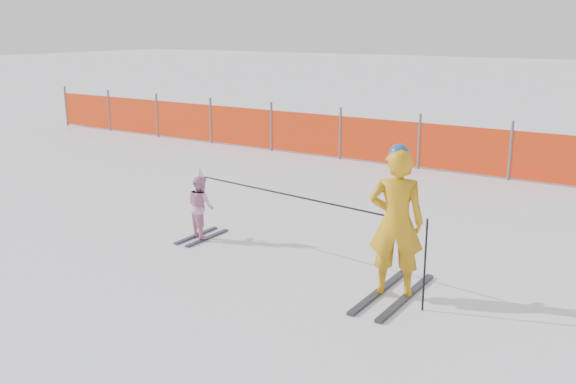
% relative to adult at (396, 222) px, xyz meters
% --- Properties ---
extents(ground, '(120.00, 120.00, 0.00)m').
position_rel_adult_xyz_m(ground, '(-1.65, -0.27, -0.92)').
color(ground, white).
rests_on(ground, ground).
extents(adult, '(0.75, 1.58, 1.84)m').
position_rel_adult_xyz_m(adult, '(0.00, 0.00, 0.00)').
color(adult, black).
rests_on(adult, ground).
extents(child, '(0.56, 0.94, 1.13)m').
position_rel_adult_xyz_m(child, '(-3.34, 0.42, -0.40)').
color(child, black).
rests_on(child, ground).
extents(ski_poles, '(3.68, 0.63, 1.09)m').
position_rel_adult_xyz_m(ski_poles, '(-1.12, 0.10, -0.06)').
color(ski_poles, black).
rests_on(ski_poles, ground).
extents(safety_fence, '(15.63, 0.06, 1.25)m').
position_rel_adult_xyz_m(safety_fence, '(-6.66, 6.81, -0.36)').
color(safety_fence, '#595960').
rests_on(safety_fence, ground).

